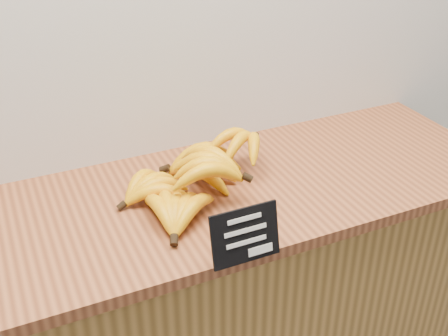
# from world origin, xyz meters

# --- Properties ---
(counter) EXTENTS (1.53, 0.50, 0.90)m
(counter) POSITION_xyz_m (-0.02, 2.75, 0.45)
(counter) COLOR #A47735
(counter) RESTS_ON ground
(counter_top) EXTENTS (1.55, 0.54, 0.03)m
(counter_top) POSITION_xyz_m (-0.02, 2.75, 0.92)
(counter_top) COLOR brown
(counter_top) RESTS_ON counter
(chalkboard_sign) EXTENTS (0.15, 0.03, 0.12)m
(chalkboard_sign) POSITION_xyz_m (-0.08, 2.48, 0.99)
(chalkboard_sign) COLOR black
(chalkboard_sign) RESTS_ON counter_top
(banana_pile) EXTENTS (0.45, 0.38, 0.12)m
(banana_pile) POSITION_xyz_m (-0.07, 2.76, 0.98)
(banana_pile) COLOR #E8A709
(banana_pile) RESTS_ON counter_top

